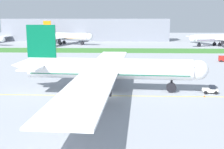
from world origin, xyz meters
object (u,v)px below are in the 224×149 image
Objects in this scene: service_truck_catering_van at (105,63)px; parked_airliner_far_right at (215,38)px; parked_airliner_far_centre at (65,37)px; service_truck_baggage_loader at (224,59)px; pushback_tug at (210,90)px; airliner_foreground at (106,69)px; ground_crew_wingwalker_port at (111,86)px; traffic_cone_near_nose at (204,96)px; service_truck_fuel_bowser at (77,65)px.

parked_airliner_far_right is (69.03, 85.88, 4.00)m from service_truck_catering_van.
parked_airliner_far_right is (103.90, -8.24, -0.24)m from parked_airliner_far_centre.
service_truck_baggage_loader is at bearing -42.43° from parked_airliner_far_centre.
pushback_tug is at bearing -64.28° from parked_airliner_far_centre.
service_truck_catering_van is 100.46m from parked_airliner_far_centre.
airliner_foreground is 47.15× the size of ground_crew_wingwalker_port.
parked_airliner_far_centre is at bearing 115.72° from pushback_tug.
ground_crew_wingwalker_port is 3.05× the size of traffic_cone_near_nose.
ground_crew_wingwalker_port is 24.18m from traffic_cone_near_nose.
traffic_cone_near_nose is at bearing -11.75° from airliner_foreground.
service_truck_catering_van is at bearing 95.61° from ground_crew_wingwalker_port.
service_truck_baggage_loader is at bearing 18.10° from service_truck_fuel_bowser.
pushback_tug is 9.58× the size of traffic_cone_near_nose.
service_truck_catering_van is at bearing 122.16° from traffic_cone_near_nose.
service_truck_catering_van is (-51.61, -15.08, -0.07)m from service_truck_baggage_loader.
service_truck_baggage_loader is 65.42m from service_truck_fuel_bowser.
ground_crew_wingwalker_port is at bearing -66.07° from service_truck_fuel_bowser.
ground_crew_wingwalker_port is 0.28× the size of service_truck_fuel_bowser.
service_truck_fuel_bowser is 102.37m from parked_airliner_far_centre.
service_truck_catering_van is 110.26m from parked_airliner_far_right.
service_truck_catering_van is (-29.58, 39.70, 0.43)m from pushback_tug.
airliner_foreground is at bearing -147.67° from ground_crew_wingwalker_port.
service_truck_fuel_bowser is 0.11× the size of parked_airliner_far_right.
ground_crew_wingwalker_port is at bearing 166.09° from traffic_cone_near_nose.
parked_airliner_far_right is (79.61, 91.13, 3.70)m from service_truck_fuel_bowser.
traffic_cone_near_nose is (24.56, -5.11, -5.63)m from airliner_foreground.
parked_airliner_far_right reaches higher than traffic_cone_near_nose.
pushback_tug is at bearing -5.19° from ground_crew_wingwalker_port.
pushback_tug reaches higher than ground_crew_wingwalker_port.
traffic_cone_near_nose is 0.10× the size of service_truck_catering_van.
traffic_cone_near_nose is at bearing -112.80° from service_truck_baggage_loader.
airliner_foreground reaches higher than service_truck_catering_van.
traffic_cone_near_nose is (-2.45, -3.45, -0.68)m from pushback_tug.
airliner_foreground is at bearing -132.71° from service_truck_baggage_loader.
pushback_tug is 49.51m from service_truck_catering_van.
service_truck_catering_van is (-2.57, 38.04, -4.51)m from airliner_foreground.
service_truck_catering_van reaches higher than pushback_tug.
service_truck_baggage_loader is 73.02m from parked_airliner_far_right.
parked_airliner_far_right reaches higher than service_truck_fuel_bowser.
parked_airliner_far_centre is at bearing 103.74° from service_truck_fuel_bowser.
pushback_tug is 0.96× the size of service_truck_catering_van.
parked_airliner_far_centre reaches higher than pushback_tug.
parked_airliner_far_centre is (-86.47, 79.04, 4.17)m from service_truck_baggage_loader.
traffic_cone_near_nose is at bearing -45.15° from service_truck_fuel_bowser.
service_truck_catering_van is (10.57, 5.25, -0.30)m from service_truck_fuel_bowser.
traffic_cone_near_nose is 0.01× the size of parked_airliner_far_right.
traffic_cone_near_nose is 0.12× the size of service_truck_baggage_loader.
service_truck_fuel_bowser is at bearing 111.84° from airliner_foreground.
service_truck_baggage_loader is (49.04, 53.12, -4.44)m from airliner_foreground.
pushback_tug is 0.88× the size of service_truck_fuel_bowser.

